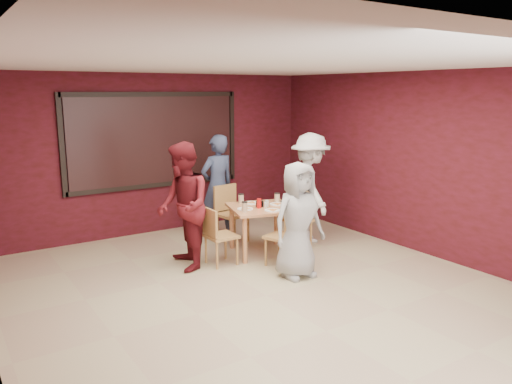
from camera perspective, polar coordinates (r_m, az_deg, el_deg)
floor at (r=6.33m, az=1.22°, el=-11.75°), size 7.00×7.00×0.00m
window_blinds at (r=8.92m, az=-11.45°, el=5.81°), size 3.00×0.02×1.50m
dining_table at (r=7.70m, az=0.64°, el=-2.35°), size 1.17×1.17×0.90m
chair_front at (r=7.19m, az=3.50°, el=-4.76°), size 0.53×0.53×0.86m
chair_back at (r=8.41m, az=-3.03°, el=-2.04°), size 0.51×0.51×0.94m
chair_left at (r=7.25m, az=-4.50°, el=-4.67°), size 0.42×0.42×0.86m
chair_right at (r=8.16m, az=5.05°, el=-2.59°), size 0.49×0.49×0.92m
diner_front at (r=6.74m, az=4.83°, el=-3.23°), size 0.78×0.51×1.58m
diner_back at (r=8.62m, az=-4.43°, el=0.69°), size 0.69×0.49×1.77m
diner_left at (r=7.07m, az=-8.33°, el=-1.65°), size 0.87×1.01×1.81m
diner_right at (r=8.37m, az=6.22°, el=0.50°), size 1.05×1.34×1.82m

